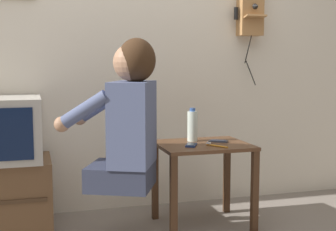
# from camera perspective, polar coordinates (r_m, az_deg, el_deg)

# --- Properties ---
(wall_back) EXTENTS (6.80, 0.05, 2.55)m
(wall_back) POSITION_cam_1_polar(r_m,az_deg,el_deg) (3.40, -6.41, 9.98)
(wall_back) COLOR silver
(wall_back) RESTS_ON ground_plane
(side_table) EXTENTS (0.58, 0.48, 0.55)m
(side_table) POSITION_cam_1_polar(r_m,az_deg,el_deg) (3.05, 4.27, -5.41)
(side_table) COLOR #51331E
(side_table) RESTS_ON ground_plane
(person) EXTENTS (0.61, 0.54, 0.87)m
(person) POSITION_cam_1_polar(r_m,az_deg,el_deg) (2.69, -4.92, -0.19)
(person) COLOR #2D3347
(person) RESTS_ON ground_plane
(wall_phone_antique) EXTENTS (0.22, 0.19, 0.79)m
(wall_phone_antique) POSITION_cam_1_polar(r_m,az_deg,el_deg) (3.65, 9.99, 12.53)
(wall_phone_antique) COLOR #AD7A47
(cell_phone_held) EXTENTS (0.11, 0.14, 0.01)m
(cell_phone_held) POSITION_cam_1_polar(r_m,az_deg,el_deg) (2.93, 2.85, -3.60)
(cell_phone_held) COLOR navy
(cell_phone_held) RESTS_ON side_table
(cell_phone_spare) EXTENTS (0.14, 0.11, 0.01)m
(cell_phone_spare) POSITION_cam_1_polar(r_m,az_deg,el_deg) (3.09, 6.15, -3.12)
(cell_phone_spare) COLOR black
(cell_phone_spare) RESTS_ON side_table
(water_bottle) EXTENTS (0.07, 0.07, 0.22)m
(water_bottle) POSITION_cam_1_polar(r_m,az_deg,el_deg) (3.10, 3.00, -1.25)
(water_bottle) COLOR silver
(water_bottle) RESTS_ON side_table
(toothbrush) EXTENTS (0.10, 0.14, 0.02)m
(toothbrush) POSITION_cam_1_polar(r_m,az_deg,el_deg) (2.93, 5.80, -3.64)
(toothbrush) COLOR orange
(toothbrush) RESTS_ON side_table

